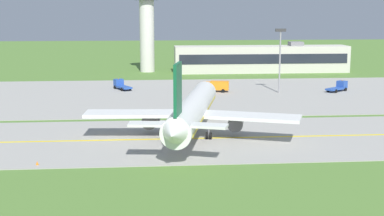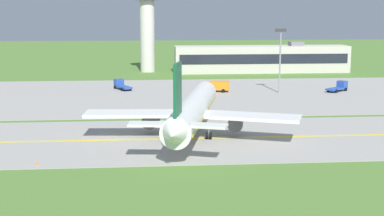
% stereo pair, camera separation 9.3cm
% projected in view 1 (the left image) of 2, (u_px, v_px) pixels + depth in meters
% --- Properties ---
extents(ground_plane, '(500.00, 500.00, 0.00)m').
position_uv_depth(ground_plane, '(237.00, 138.00, 82.90)').
color(ground_plane, '#517A33').
extents(taxiway_strip, '(240.00, 28.00, 0.10)m').
position_uv_depth(taxiway_strip, '(237.00, 138.00, 82.89)').
color(taxiway_strip, '#9E9B93').
rests_on(taxiway_strip, ground).
extents(apron_pad, '(140.00, 52.00, 0.10)m').
position_uv_depth(apron_pad, '(250.00, 94.00, 124.88)').
color(apron_pad, '#9E9B93').
rests_on(apron_pad, ground).
extents(taxiway_centreline, '(220.00, 0.60, 0.01)m').
position_uv_depth(taxiway_centreline, '(237.00, 137.00, 82.88)').
color(taxiway_centreline, yellow).
rests_on(taxiway_centreline, taxiway_strip).
extents(airplane_lead, '(32.14, 39.36, 12.70)m').
position_uv_depth(airplane_lead, '(193.00, 110.00, 83.08)').
color(airplane_lead, white).
rests_on(airplane_lead, ground).
extents(service_truck_fuel, '(4.72, 6.64, 2.59)m').
position_uv_depth(service_truck_fuel, '(121.00, 85.00, 131.69)').
color(service_truck_fuel, '#264CA5').
rests_on(service_truck_fuel, ground).
extents(service_truck_catering, '(6.28, 3.21, 2.60)m').
position_uv_depth(service_truck_catering, '(216.00, 86.00, 127.49)').
color(service_truck_catering, orange).
rests_on(service_truck_catering, ground).
extents(service_truck_pushback, '(6.28, 5.60, 2.59)m').
position_uv_depth(service_truck_pushback, '(339.00, 86.00, 128.67)').
color(service_truck_pushback, '#264CA5').
rests_on(service_truck_pushback, ground).
extents(terminal_building, '(52.56, 8.27, 9.15)m').
position_uv_depth(terminal_building, '(262.00, 59.00, 166.69)').
color(terminal_building, beige).
rests_on(terminal_building, ground).
extents(control_tower, '(7.60, 7.60, 26.55)m').
position_uv_depth(control_tower, '(147.00, 19.00, 165.76)').
color(control_tower, silver).
rests_on(control_tower, ground).
extents(apron_light_mast, '(2.40, 0.50, 14.70)m').
position_uv_depth(apron_light_mast, '(280.00, 52.00, 124.79)').
color(apron_light_mast, gray).
rests_on(apron_light_mast, ground).
extents(traffic_cone_near_edge, '(0.44, 0.44, 0.60)m').
position_uv_depth(traffic_cone_near_edge, '(37.00, 163.00, 68.43)').
color(traffic_cone_near_edge, orange).
rests_on(traffic_cone_near_edge, ground).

